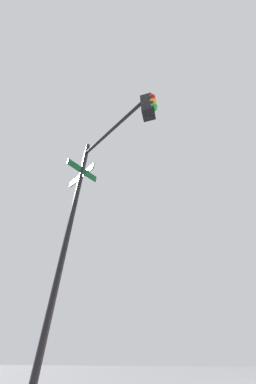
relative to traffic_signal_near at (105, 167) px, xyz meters
name	(u,v)px	position (x,y,z in m)	size (l,w,h in m)	color
traffic_signal_near	(105,167)	(0.00, 0.00, 0.00)	(1.76, 2.88, 6.49)	black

